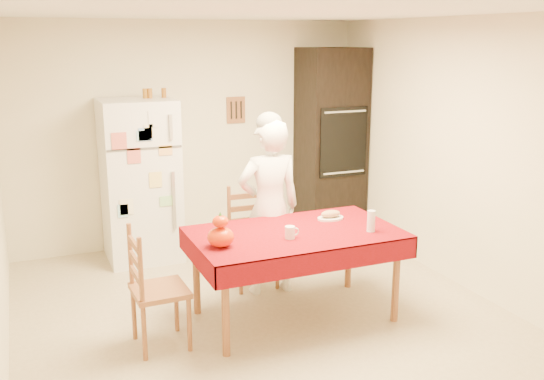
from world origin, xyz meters
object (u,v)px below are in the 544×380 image
chair_far (251,232)px  bread_plate (330,218)px  oven_cabinet (331,142)px  wine_glass (371,221)px  refrigerator (140,181)px  seated_woman (269,208)px  dining_table (295,239)px  pumpkin_lower (221,237)px  coffee_mug (290,232)px  chair_left (151,285)px

chair_far → bread_plate: 0.86m
oven_cabinet → bread_plate: size_ratio=9.17×
oven_cabinet → wine_glass: oven_cabinet is taller
chair_far → wine_glass: bearing=-57.5°
chair_far → refrigerator: bearing=128.5°
chair_far → seated_woman: bearing=-70.5°
dining_table → pumpkin_lower: bearing=-170.2°
refrigerator → coffee_mug: (0.77, -2.10, -0.04)m
oven_cabinet → bread_plate: oven_cabinet is taller
coffee_mug → dining_table: bearing=52.1°
chair_far → chair_left: 1.45m
seated_woman → bread_plate: seated_woman is taller
chair_far → bread_plate: chair_far is taller
chair_far → wine_glass: chair_far is taller
chair_far → wine_glass: 1.31m
chair_far → pumpkin_lower: size_ratio=4.63×
refrigerator → wine_glass: refrigerator is taller
chair_left → wine_glass: bearing=-97.7°
chair_far → pumpkin_lower: (-0.61, -0.97, 0.33)m
seated_woman → coffee_mug: bearing=83.2°
bread_plate → wine_glass: bearing=-71.6°
seated_woman → pumpkin_lower: size_ratio=7.89×
coffee_mug → chair_left: bearing=174.6°
oven_cabinet → wine_glass: (-0.82, -2.23, -0.25)m
chair_far → seated_woman: size_ratio=0.59×
oven_cabinet → dining_table: size_ratio=1.29×
seated_woman → coffee_mug: size_ratio=16.21×
oven_cabinet → seated_woman: (-1.38, -1.41, -0.29)m
oven_cabinet → refrigerator: bearing=-178.8°
oven_cabinet → chair_left: bearing=-141.9°
chair_far → coffee_mug: bearing=-90.8°
pumpkin_lower → bread_plate: pumpkin_lower is taller
refrigerator → seated_woman: bearing=-56.4°
seated_woman → wine_glass: seated_woman is taller
dining_table → chair_left: bearing=-178.0°
oven_cabinet → dining_table: oven_cabinet is taller
refrigerator → chair_far: size_ratio=1.79×
refrigerator → coffee_mug: bearing=-69.7°
pumpkin_lower → wine_glass: 1.26m
oven_cabinet → coffee_mug: oven_cabinet is taller
coffee_mug → bread_plate: 0.64m
bread_plate → chair_far: bearing=127.3°
oven_cabinet → pumpkin_lower: size_ratio=10.72×
oven_cabinet → seated_woman: 1.99m
oven_cabinet → pumpkin_lower: oven_cabinet is taller
coffee_mug → pumpkin_lower: size_ratio=0.49×
refrigerator → chair_left: size_ratio=1.79×
oven_cabinet → wine_glass: size_ratio=12.50×
oven_cabinet → chair_far: size_ratio=2.32×
wine_glass → seated_woman: bearing=124.2°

